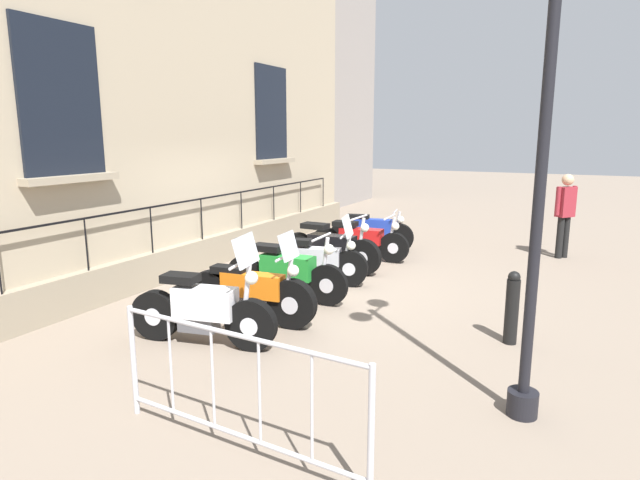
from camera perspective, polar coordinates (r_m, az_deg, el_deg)
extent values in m
plane|color=gray|center=(9.36, -1.82, -4.63)|extent=(60.00, 60.00, 0.00)
cube|color=tan|center=(10.52, -15.08, 16.15)|extent=(0.60, 12.58, 7.05)
cube|color=gray|center=(10.49, -12.61, -1.49)|extent=(0.20, 12.58, 0.59)
cube|color=black|center=(12.54, -5.25, 13.44)|extent=(0.06, 1.29, 2.08)
cube|color=gray|center=(12.51, -4.85, 8.46)|extent=(0.24, 1.49, 0.10)
cube|color=black|center=(8.34, -26.10, 13.45)|extent=(0.06, 1.29, 2.08)
cube|color=gray|center=(8.29, -25.11, 5.99)|extent=(0.24, 1.49, 0.10)
cube|color=black|center=(10.28, -12.70, 4.34)|extent=(0.03, 10.57, 0.03)
cylinder|color=black|center=(8.48, -23.81, -0.47)|extent=(0.02, 0.02, 0.78)
cylinder|color=black|center=(9.36, -17.66, 1.00)|extent=(0.02, 0.02, 0.78)
cylinder|color=black|center=(10.34, -12.60, 2.20)|extent=(0.02, 0.02, 0.78)
cylinder|color=black|center=(11.38, -8.44, 3.17)|extent=(0.02, 0.02, 0.78)
cylinder|color=black|center=(12.48, -4.99, 3.96)|extent=(0.02, 0.02, 0.78)
cylinder|color=black|center=(13.61, -2.10, 4.61)|extent=(0.02, 0.02, 0.78)
cylinder|color=black|center=(14.78, 0.34, 5.15)|extent=(0.02, 0.02, 0.78)
cylinder|color=black|center=(6.51, -7.41, -9.03)|extent=(0.66, 0.26, 0.64)
cylinder|color=silver|center=(6.51, -7.41, -9.03)|extent=(0.25, 0.20, 0.22)
cylinder|color=black|center=(7.09, -17.22, -7.72)|extent=(0.66, 0.26, 0.64)
cylinder|color=silver|center=(7.09, -17.22, -7.72)|extent=(0.25, 0.20, 0.22)
cube|color=silver|center=(6.68, -12.24, -6.58)|extent=(0.82, 0.44, 0.38)
cube|color=#4C4C51|center=(6.81, -12.90, -8.58)|extent=(0.50, 0.32, 0.22)
cube|color=black|center=(6.75, -14.77, -3.98)|extent=(0.48, 0.35, 0.10)
cylinder|color=silver|center=(6.40, -7.91, -5.76)|extent=(0.17, 0.09, 0.77)
cylinder|color=silver|center=(6.32, -8.42, -2.40)|extent=(0.16, 0.65, 0.04)
sphere|color=white|center=(6.32, -7.38, -4.06)|extent=(0.16, 0.16, 0.16)
cylinder|color=silver|center=(7.05, -13.27, -8.87)|extent=(0.70, 0.21, 0.08)
cube|color=silver|center=(6.26, -7.96, -1.11)|extent=(0.22, 0.55, 0.36)
cylinder|color=black|center=(7.16, -3.02, -6.87)|extent=(0.69, 0.22, 0.68)
cylinder|color=silver|center=(7.16, -3.02, -6.87)|extent=(0.25, 0.20, 0.24)
cylinder|color=black|center=(7.74, -11.73, -5.68)|extent=(0.69, 0.22, 0.68)
cylinder|color=silver|center=(7.74, -11.73, -5.68)|extent=(0.25, 0.20, 0.24)
cube|color=orange|center=(7.35, -7.25, -4.81)|extent=(0.91, 0.32, 0.33)
cube|color=#4C4C51|center=(7.46, -7.89, -6.47)|extent=(0.55, 0.24, 0.24)
cube|color=black|center=(7.47, -9.73, -3.17)|extent=(0.52, 0.26, 0.10)
cylinder|color=silver|center=(7.09, -3.42, -4.36)|extent=(0.16, 0.07, 0.65)
cylinder|color=silver|center=(7.03, -3.82, -1.80)|extent=(0.09, 0.53, 0.04)
sphere|color=white|center=(7.02, -2.91, -3.32)|extent=(0.16, 0.16, 0.16)
cylinder|color=silver|center=(7.69, -8.52, -6.88)|extent=(0.80, 0.15, 0.08)
cube|color=silver|center=(6.97, -3.39, -0.64)|extent=(0.16, 0.44, 0.36)
cylinder|color=black|center=(8.07, 0.82, -4.87)|extent=(0.65, 0.13, 0.64)
cylinder|color=silver|center=(8.07, 0.82, -4.87)|extent=(0.23, 0.13, 0.22)
cylinder|color=black|center=(8.72, -8.04, -3.75)|extent=(0.65, 0.13, 0.64)
cylinder|color=silver|center=(8.72, -8.04, -3.75)|extent=(0.23, 0.13, 0.22)
cube|color=#1E842D|center=(8.29, -3.49, -2.88)|extent=(0.87, 0.34, 0.36)
cube|color=#4C4C51|center=(8.40, -4.08, -4.47)|extent=(0.52, 0.26, 0.22)
cube|color=black|center=(8.39, -5.64, -0.83)|extent=(0.49, 0.29, 0.10)
cylinder|color=silver|center=(8.00, 0.50, -2.29)|extent=(0.16, 0.07, 0.74)
cylinder|color=silver|center=(7.94, 0.17, 0.33)|extent=(0.07, 0.66, 0.04)
sphere|color=white|center=(7.93, 0.96, -1.02)|extent=(0.16, 0.16, 0.16)
cylinder|color=silver|center=(8.65, -4.53, -4.79)|extent=(0.77, 0.12, 0.08)
cylinder|color=black|center=(9.09, 3.20, -3.07)|extent=(0.65, 0.27, 0.63)
cylinder|color=silver|center=(9.09, 3.20, -3.07)|extent=(0.25, 0.20, 0.22)
cylinder|color=black|center=(9.38, -4.36, -2.62)|extent=(0.65, 0.27, 0.63)
cylinder|color=silver|center=(9.38, -4.36, -2.62)|extent=(0.25, 0.20, 0.22)
cube|color=#B2B2BC|center=(9.16, -0.34, -1.74)|extent=(0.85, 0.45, 0.29)
cube|color=#4C4C51|center=(9.23, -0.94, -3.02)|extent=(0.52, 0.32, 0.22)
cube|color=black|center=(9.19, -2.37, -0.19)|extent=(0.50, 0.34, 0.10)
cylinder|color=silver|center=(9.03, 2.90, -1.27)|extent=(0.17, 0.09, 0.59)
cylinder|color=silver|center=(8.98, 2.61, 0.55)|extent=(0.17, 0.59, 0.04)
sphere|color=white|center=(8.99, 3.35, -0.61)|extent=(0.16, 0.16, 0.16)
cylinder|color=silver|center=(9.44, -1.62, -3.40)|extent=(0.73, 0.24, 0.08)
cube|color=silver|center=(8.94, 3.00, 1.48)|extent=(0.23, 0.50, 0.36)
cylinder|color=black|center=(9.82, 4.67, -1.86)|extent=(0.68, 0.17, 0.68)
cylinder|color=silver|center=(9.82, 4.67, -1.86)|extent=(0.24, 0.17, 0.24)
cylinder|color=black|center=(10.44, -2.37, -1.03)|extent=(0.68, 0.17, 0.68)
cylinder|color=silver|center=(10.44, -2.37, -1.03)|extent=(0.24, 0.17, 0.24)
cube|color=black|center=(10.05, 1.30, -0.36)|extent=(0.91, 0.35, 0.32)
cube|color=#4C4C51|center=(10.14, 0.79, -1.60)|extent=(0.55, 0.28, 0.24)
cube|color=black|center=(10.16, -0.53, 1.53)|extent=(0.52, 0.31, 0.10)
cylinder|color=silver|center=(9.76, 4.43, 0.27)|extent=(0.16, 0.07, 0.74)
cylinder|color=silver|center=(9.72, 4.20, 2.42)|extent=(0.06, 0.70, 0.04)
sphere|color=white|center=(9.70, 4.83, 1.32)|extent=(0.16, 0.16, 0.16)
cylinder|color=silver|center=(10.40, 0.38, -1.94)|extent=(0.82, 0.11, 0.08)
cylinder|color=black|center=(10.83, 7.93, -0.83)|extent=(0.63, 0.14, 0.62)
cylinder|color=silver|center=(10.83, 7.93, -0.83)|extent=(0.22, 0.15, 0.22)
cylinder|color=black|center=(11.31, 0.63, -0.20)|extent=(0.63, 0.14, 0.62)
cylinder|color=silver|center=(11.31, 0.63, -0.20)|extent=(0.22, 0.15, 0.22)
cube|color=red|center=(11.00, 4.46, 0.45)|extent=(0.90, 0.37, 0.31)
cube|color=#4C4C51|center=(11.07, 3.95, -0.65)|extent=(0.54, 0.29, 0.22)
cube|color=black|center=(11.08, 2.73, 1.77)|extent=(0.51, 0.32, 0.10)
cylinder|color=silver|center=(10.78, 7.72, 0.81)|extent=(0.16, 0.07, 0.63)
cylinder|color=silver|center=(10.75, 7.50, 2.47)|extent=(0.07, 0.72, 0.04)
sphere|color=white|center=(10.74, 8.09, 1.48)|extent=(0.16, 0.16, 0.16)
cylinder|color=silver|center=(11.32, 3.44, -0.94)|extent=(0.80, 0.12, 0.08)
cylinder|color=black|center=(11.84, 8.50, 0.23)|extent=(0.65, 0.27, 0.64)
cylinder|color=silver|center=(11.84, 8.50, 0.23)|extent=(0.25, 0.21, 0.22)
cylinder|color=black|center=(12.05, 2.58, 0.53)|extent=(0.65, 0.27, 0.64)
cylinder|color=silver|center=(12.05, 2.58, 0.53)|extent=(0.25, 0.21, 0.22)
cube|color=#1E389E|center=(11.88, 5.77, 1.40)|extent=(0.91, 0.41, 0.36)
cube|color=#4C4C51|center=(11.94, 5.27, 0.25)|extent=(0.55, 0.30, 0.22)
cube|color=black|center=(11.91, 4.10, 2.50)|extent=(0.52, 0.32, 0.10)
cylinder|color=silver|center=(11.80, 8.30, 1.64)|extent=(0.17, 0.09, 0.60)
cylinder|color=silver|center=(11.76, 8.10, 3.07)|extent=(0.14, 0.55, 0.04)
sphere|color=white|center=(11.77, 8.65, 2.17)|extent=(0.16, 0.16, 0.16)
cylinder|color=silver|center=(12.13, 4.59, -0.11)|extent=(0.79, 0.23, 0.08)
cylinder|color=black|center=(5.48, 20.92, -16.06)|extent=(0.28, 0.28, 0.24)
cylinder|color=black|center=(4.91, 22.64, 6.30)|extent=(0.10, 0.10, 4.43)
cylinder|color=#B7B7BF|center=(5.29, -19.40, -12.13)|extent=(0.05, 0.05, 1.05)
cylinder|color=#B7B7BF|center=(3.94, 5.51, -20.07)|extent=(0.05, 0.05, 1.05)
cylinder|color=#B7B7BF|center=(4.30, -9.25, -9.98)|extent=(2.40, 0.22, 0.04)
cylinder|color=#B7B7BF|center=(4.69, -8.90, -19.94)|extent=(2.40, 0.22, 0.04)
cylinder|color=#B7B7BF|center=(4.93, -15.74, -12.74)|extent=(0.02, 0.02, 0.87)
cylinder|color=#B7B7BF|center=(4.62, -11.46, -14.22)|extent=(0.02, 0.02, 0.87)
cylinder|color=#B7B7BF|center=(4.34, -6.53, -15.81)|extent=(0.02, 0.02, 0.87)
cylinder|color=#B7B7BF|center=(4.10, -0.87, -17.47)|extent=(0.02, 0.02, 0.87)
cylinder|color=black|center=(7.04, 19.90, -7.26)|extent=(0.17, 0.17, 0.82)
sphere|color=black|center=(6.92, 20.15, -3.76)|extent=(0.15, 0.15, 0.15)
cylinder|color=black|center=(12.32, 24.87, 0.29)|extent=(0.14, 0.14, 0.88)
cylinder|color=black|center=(12.20, 24.37, 0.24)|extent=(0.14, 0.14, 0.88)
cube|color=maroon|center=(12.15, 24.91, 3.73)|extent=(0.40, 0.42, 0.62)
sphere|color=tan|center=(12.11, 25.09, 5.89)|extent=(0.24, 0.24, 0.24)
cylinder|color=maroon|center=(12.31, 25.61, 3.91)|extent=(0.09, 0.09, 0.59)
cylinder|color=maroon|center=(11.99, 24.22, 3.85)|extent=(0.09, 0.09, 0.59)
cube|color=gray|center=(20.98, -4.06, 18.72)|extent=(5.62, 4.61, 10.56)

